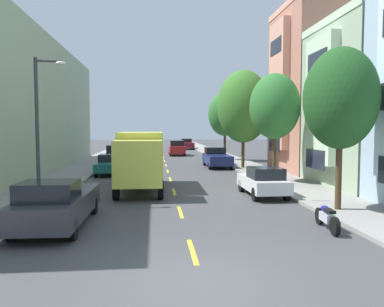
{
  "coord_description": "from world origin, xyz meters",
  "views": [
    {
      "loc": [
        -1.03,
        -8.3,
        3.42
      ],
      "look_at": [
        1.74,
        19.73,
        1.57
      ],
      "focal_mm": 35.42,
      "sensor_mm": 36.0,
      "label": 1
    }
  ],
  "objects_px": {
    "parked_pickup_navy": "(217,158)",
    "moving_red_sedan": "(177,148)",
    "street_tree_second": "(275,106)",
    "parked_hatchback_teal": "(109,165)",
    "parked_hatchback_white": "(263,181)",
    "parked_hatchback_champagne": "(131,147)",
    "street_tree_third": "(243,106)",
    "parked_motorcycle": "(327,218)",
    "street_tree_farthest": "(225,114)",
    "street_tree_nearest": "(340,99)",
    "delivery_box_truck": "(141,157)",
    "parked_pickup_burgundy": "(187,144)",
    "parked_suv_forest": "(118,155)",
    "street_lamp": "(41,119)",
    "parked_pickup_charcoal": "(57,204)"
  },
  "relations": [
    {
      "from": "parked_pickup_navy",
      "to": "moving_red_sedan",
      "type": "xyz_separation_m",
      "value": [
        -2.66,
        15.3,
        0.16
      ]
    },
    {
      "from": "street_tree_second",
      "to": "parked_hatchback_teal",
      "type": "relative_size",
      "value": 1.67
    },
    {
      "from": "parked_hatchback_white",
      "to": "parked_hatchback_champagne",
      "type": "distance_m",
      "value": 38.13
    },
    {
      "from": "street_tree_third",
      "to": "parked_motorcycle",
      "type": "relative_size",
      "value": 3.98
    },
    {
      "from": "parked_motorcycle",
      "to": "parked_pickup_navy",
      "type": "bearing_deg",
      "value": 90.79
    },
    {
      "from": "street_tree_farthest",
      "to": "parked_pickup_navy",
      "type": "height_order",
      "value": "street_tree_farthest"
    },
    {
      "from": "parked_motorcycle",
      "to": "street_tree_farthest",
      "type": "bearing_deg",
      "value": 86.57
    },
    {
      "from": "street_tree_nearest",
      "to": "street_tree_farthest",
      "type": "relative_size",
      "value": 0.91
    },
    {
      "from": "delivery_box_truck",
      "to": "parked_hatchback_white",
      "type": "height_order",
      "value": "delivery_box_truck"
    },
    {
      "from": "parked_pickup_burgundy",
      "to": "street_tree_second",
      "type": "bearing_deg",
      "value": -87.07
    },
    {
      "from": "street_tree_third",
      "to": "street_tree_nearest",
      "type": "bearing_deg",
      "value": -90.0
    },
    {
      "from": "street_tree_third",
      "to": "parked_suv_forest",
      "type": "bearing_deg",
      "value": 159.33
    },
    {
      "from": "parked_pickup_burgundy",
      "to": "street_tree_farthest",
      "type": "bearing_deg",
      "value": -84.99
    },
    {
      "from": "parked_pickup_navy",
      "to": "parked_pickup_burgundy",
      "type": "height_order",
      "value": "same"
    },
    {
      "from": "parked_hatchback_teal",
      "to": "parked_hatchback_champagne",
      "type": "bearing_deg",
      "value": 90.12
    },
    {
      "from": "street_tree_nearest",
      "to": "parked_motorcycle",
      "type": "relative_size",
      "value": 3.18
    },
    {
      "from": "parked_pickup_navy",
      "to": "parked_hatchback_champagne",
      "type": "relative_size",
      "value": 1.33
    },
    {
      "from": "street_lamp",
      "to": "street_tree_nearest",
      "type": "bearing_deg",
      "value": -11.06
    },
    {
      "from": "parked_pickup_charcoal",
      "to": "parked_pickup_navy",
      "type": "distance_m",
      "value": 21.71
    },
    {
      "from": "street_tree_second",
      "to": "street_tree_third",
      "type": "relative_size",
      "value": 0.82
    },
    {
      "from": "delivery_box_truck",
      "to": "parked_hatchback_champagne",
      "type": "bearing_deg",
      "value": 94.43
    },
    {
      "from": "parked_pickup_navy",
      "to": "street_tree_farthest",
      "type": "bearing_deg",
      "value": 73.42
    },
    {
      "from": "parked_pickup_charcoal",
      "to": "moving_red_sedan",
      "type": "distance_m",
      "value": 35.66
    },
    {
      "from": "street_tree_third",
      "to": "parked_pickup_charcoal",
      "type": "distance_m",
      "value": 21.44
    },
    {
      "from": "street_lamp",
      "to": "parked_hatchback_white",
      "type": "distance_m",
      "value": 10.92
    },
    {
      "from": "moving_red_sedan",
      "to": "parked_pickup_navy",
      "type": "bearing_deg",
      "value": -80.13
    },
    {
      "from": "parked_hatchback_white",
      "to": "parked_pickup_charcoal",
      "type": "height_order",
      "value": "parked_pickup_charcoal"
    },
    {
      "from": "parked_hatchback_champagne",
      "to": "parked_suv_forest",
      "type": "height_order",
      "value": "parked_suv_forest"
    },
    {
      "from": "street_lamp",
      "to": "delivery_box_truck",
      "type": "relative_size",
      "value": 0.86
    },
    {
      "from": "parked_hatchback_teal",
      "to": "parked_pickup_burgundy",
      "type": "xyz_separation_m",
      "value": [
        8.75,
        34.71,
        0.07
      ]
    },
    {
      "from": "parked_pickup_navy",
      "to": "parked_hatchback_champagne",
      "type": "bearing_deg",
      "value": 111.68
    },
    {
      "from": "parked_hatchback_champagne",
      "to": "moving_red_sedan",
      "type": "height_order",
      "value": "moving_red_sedan"
    },
    {
      "from": "parked_hatchback_champagne",
      "to": "parked_pickup_burgundy",
      "type": "relative_size",
      "value": 0.75
    },
    {
      "from": "parked_pickup_burgundy",
      "to": "moving_red_sedan",
      "type": "relative_size",
      "value": 1.11
    },
    {
      "from": "street_tree_second",
      "to": "parked_pickup_navy",
      "type": "relative_size",
      "value": 1.26
    },
    {
      "from": "street_tree_nearest",
      "to": "delivery_box_truck",
      "type": "distance_m",
      "value": 10.86
    },
    {
      "from": "street_lamp",
      "to": "parked_hatchback_white",
      "type": "relative_size",
      "value": 1.58
    },
    {
      "from": "delivery_box_truck",
      "to": "parked_pickup_navy",
      "type": "distance_m",
      "value": 13.55
    },
    {
      "from": "delivery_box_truck",
      "to": "street_tree_nearest",
      "type": "bearing_deg",
      "value": -38.66
    },
    {
      "from": "street_tree_second",
      "to": "street_tree_third",
      "type": "xyz_separation_m",
      "value": [
        0.0,
        8.35,
        0.48
      ]
    },
    {
      "from": "street_tree_second",
      "to": "street_tree_farthest",
      "type": "relative_size",
      "value": 0.94
    },
    {
      "from": "street_tree_third",
      "to": "street_lamp",
      "type": "height_order",
      "value": "street_tree_third"
    },
    {
      "from": "parked_hatchback_teal",
      "to": "parked_suv_forest",
      "type": "bearing_deg",
      "value": 90.14
    },
    {
      "from": "parked_hatchback_teal",
      "to": "street_tree_farthest",
      "type": "bearing_deg",
      "value": 45.96
    },
    {
      "from": "parked_hatchback_white",
      "to": "moving_red_sedan",
      "type": "relative_size",
      "value": 0.84
    },
    {
      "from": "parked_suv_forest",
      "to": "parked_hatchback_champagne",
      "type": "bearing_deg",
      "value": 90.11
    },
    {
      "from": "parked_hatchback_white",
      "to": "parked_hatchback_teal",
      "type": "distance_m",
      "value": 13.3
    },
    {
      "from": "street_tree_second",
      "to": "moving_red_sedan",
      "type": "height_order",
      "value": "street_tree_second"
    },
    {
      "from": "parked_pickup_charcoal",
      "to": "parked_suv_forest",
      "type": "distance_m",
      "value": 22.06
    },
    {
      "from": "street_lamp",
      "to": "parked_suv_forest",
      "type": "relative_size",
      "value": 1.31
    }
  ]
}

